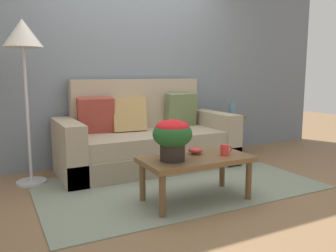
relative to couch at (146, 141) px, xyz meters
The scene contains 11 objects.
ground_plane 0.85m from the couch, 90.25° to the right, with size 14.00×14.00×0.00m, color brown.
wall_back 1.20m from the couch, 90.40° to the left, with size 6.40×0.12×2.88m, color slate.
area_rug 0.87m from the couch, 90.24° to the right, with size 2.80×1.65×0.01m, color gray.
couch is the anchor object (origin of this frame).
coffee_table 1.27m from the couch, 92.90° to the right, with size 1.00×0.52×0.41m.
side_table 1.35m from the couch, ahead, with size 0.45×0.45×0.56m.
floor_lamp 1.75m from the couch, behind, with size 0.39×0.39×1.70m.
potted_plant 1.36m from the couch, 103.85° to the right, with size 0.34×0.34×0.36m.
coffee_mug 1.36m from the couch, 81.43° to the right, with size 0.12×0.08×0.10m.
snack_bowl 1.17m from the couch, 90.47° to the right, with size 0.13×0.13×0.07m.
table_vase 1.40m from the couch, ahead, with size 0.10×0.10×0.23m.
Camera 1 is at (-1.68, -3.07, 1.16)m, focal length 36.87 mm.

